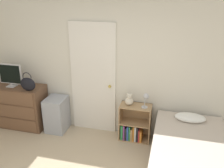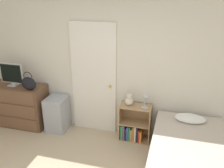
% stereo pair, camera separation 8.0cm
% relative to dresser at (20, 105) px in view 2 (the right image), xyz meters
% --- Properties ---
extents(wall_back, '(10.00, 0.06, 2.55)m').
position_rel_dresser_xyz_m(wall_back, '(1.70, 0.29, 0.85)').
color(wall_back, beige).
rests_on(wall_back, ground_plane).
extents(door_closed, '(0.85, 0.09, 2.08)m').
position_rel_dresser_xyz_m(door_closed, '(1.50, 0.24, 0.61)').
color(door_closed, silver).
rests_on(door_closed, ground_plane).
extents(dresser, '(1.08, 0.48, 0.85)m').
position_rel_dresser_xyz_m(dresser, '(0.00, 0.00, 0.00)').
color(dresser, brown).
rests_on(dresser, ground_plane).
extents(tv, '(0.47, 0.16, 0.44)m').
position_rel_dresser_xyz_m(tv, '(-0.06, -0.03, 0.66)').
color(tv, '#B7B7BC').
rests_on(tv, dresser).
extents(handbag, '(0.30, 0.12, 0.35)m').
position_rel_dresser_xyz_m(handbag, '(0.37, -0.14, 0.56)').
color(handbag, black).
rests_on(handbag, dresser).
extents(storage_bin, '(0.37, 0.43, 0.67)m').
position_rel_dresser_xyz_m(storage_bin, '(0.81, 0.02, -0.09)').
color(storage_bin, '#999EA8').
rests_on(storage_bin, ground_plane).
extents(bookshelf, '(0.56, 0.30, 0.68)m').
position_rel_dresser_xyz_m(bookshelf, '(2.29, 0.08, -0.18)').
color(bookshelf, tan).
rests_on(bookshelf, ground_plane).
extents(teddy_bear, '(0.15, 0.15, 0.22)m').
position_rel_dresser_xyz_m(teddy_bear, '(2.20, 0.09, 0.35)').
color(teddy_bear, beige).
rests_on(teddy_bear, bookshelf).
extents(desk_lamp, '(0.13, 0.12, 0.27)m').
position_rel_dresser_xyz_m(desk_lamp, '(2.49, 0.04, 0.45)').
color(desk_lamp, '#B2B2B7').
rests_on(desk_lamp, bookshelf).
extents(bed, '(1.10, 1.88, 0.69)m').
position_rel_dresser_xyz_m(bed, '(3.24, -0.69, -0.13)').
color(bed, brown).
rests_on(bed, ground_plane).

